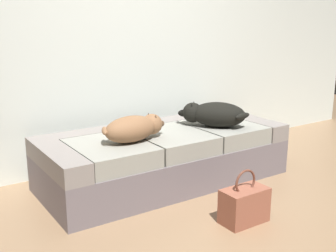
% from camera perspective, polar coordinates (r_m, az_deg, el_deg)
% --- Properties ---
extents(ground_plane, '(10.00, 10.00, 0.00)m').
position_cam_1_polar(ground_plane, '(2.87, 11.25, -13.69)').
color(ground_plane, '#927152').
extents(back_wall, '(6.40, 0.10, 2.80)m').
position_cam_1_polar(back_wall, '(3.94, -6.16, 15.16)').
color(back_wall, silver).
rests_on(back_wall, ground).
extents(couch, '(2.05, 0.87, 0.44)m').
position_cam_1_polar(couch, '(3.52, -0.46, -4.14)').
color(couch, slate).
rests_on(couch, ground).
extents(dog_tan, '(0.58, 0.29, 0.20)m').
position_cam_1_polar(dog_tan, '(3.15, -4.63, -0.29)').
color(dog_tan, brown).
rests_on(dog_tan, couch).
extents(dog_dark, '(0.51, 0.55, 0.21)m').
position_cam_1_polar(dog_dark, '(3.59, 6.27, 1.62)').
color(dog_dark, black).
rests_on(dog_dark, couch).
extents(tv_remote, '(0.08, 0.16, 0.02)m').
position_cam_1_polar(tv_remote, '(4.07, 9.69, 1.59)').
color(tv_remote, black).
rests_on(tv_remote, couch).
extents(handbag, '(0.32, 0.18, 0.38)m').
position_cam_1_polar(handbag, '(2.90, 10.41, -10.56)').
color(handbag, '#93523E').
rests_on(handbag, ground).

